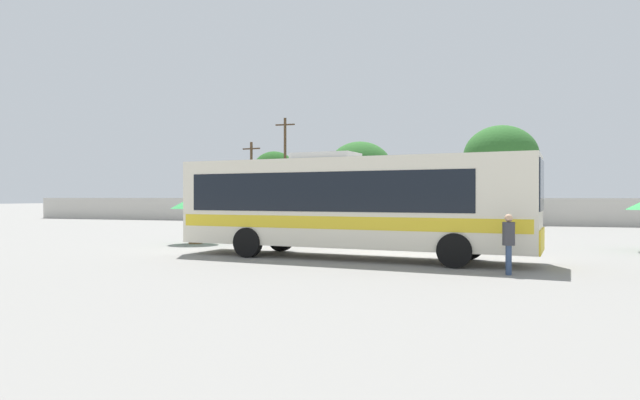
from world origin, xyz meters
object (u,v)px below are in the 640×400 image
(parked_car_leftmost_dark_blue, at_px, (261,214))
(utility_pole_far, at_px, (285,167))
(roadside_tree_midleft, at_px, (360,169))
(utility_pole_near, at_px, (251,179))
(vendor_umbrella_near_gate_green, at_px, (195,203))
(parked_car_second_white, at_px, (340,214))
(coach_bus_cream_yellow, at_px, (347,202))
(roadside_tree_left, at_px, (274,169))
(attendant_by_bus_door, at_px, (509,240))
(roadside_tree_midright, at_px, (501,157))

(parked_car_leftmost_dark_blue, bearing_deg, utility_pole_far, 87.74)
(utility_pole_far, bearing_deg, roadside_tree_midleft, 26.96)
(utility_pole_near, xyz_separation_m, utility_pole_far, (3.27, 0.07, 1.04))
(vendor_umbrella_near_gate_green, xyz_separation_m, utility_pole_far, (-5.32, 23.96, 2.91))
(parked_car_leftmost_dark_blue, relative_size, roadside_tree_midleft, 0.58)
(parked_car_second_white, bearing_deg, coach_bus_cream_yellow, -73.14)
(parked_car_leftmost_dark_blue, xyz_separation_m, utility_pole_near, (-3.09, 4.67, 2.97))
(coach_bus_cream_yellow, xyz_separation_m, parked_car_second_white, (-7.01, 23.13, -1.15))
(parked_car_second_white, relative_size, roadside_tree_left, 0.72)
(roadside_tree_left, xyz_separation_m, roadside_tree_midleft, (8.80, -0.82, -0.18))
(vendor_umbrella_near_gate_green, bearing_deg, attendant_by_bus_door, -24.58)
(attendant_by_bus_door, xyz_separation_m, roadside_tree_left, (-21.38, 33.97, 3.89))
(vendor_umbrella_near_gate_green, relative_size, roadside_tree_midright, 0.28)
(parked_car_leftmost_dark_blue, bearing_deg, roadside_tree_midright, 19.10)
(parked_car_leftmost_dark_blue, distance_m, roadside_tree_midleft, 10.75)
(parked_car_leftmost_dark_blue, relative_size, utility_pole_near, 0.59)
(parked_car_leftmost_dark_blue, distance_m, utility_pole_far, 6.21)
(attendant_by_bus_door, height_order, utility_pole_far, utility_pole_far)
(parked_car_leftmost_dark_blue, xyz_separation_m, roadside_tree_left, (-2.54, 8.65, 4.06))
(roadside_tree_left, bearing_deg, roadside_tree_midleft, -5.33)
(attendant_by_bus_door, relative_size, roadside_tree_midleft, 0.23)
(coach_bus_cream_yellow, relative_size, roadside_tree_left, 1.90)
(coach_bus_cream_yellow, height_order, roadside_tree_midright, roadside_tree_midright)
(vendor_umbrella_near_gate_green, distance_m, utility_pole_far, 24.72)
(attendant_by_bus_door, xyz_separation_m, parked_car_leftmost_dark_blue, (-18.84, 25.32, -0.17))
(parked_car_second_white, distance_m, roadside_tree_midleft, 8.35)
(utility_pole_far, height_order, roadside_tree_midleft, utility_pole_far)
(vendor_umbrella_near_gate_green, height_order, utility_pole_far, utility_pole_far)
(utility_pole_far, distance_m, roadside_tree_midleft, 6.81)
(attendant_by_bus_door, relative_size, utility_pole_near, 0.23)
(vendor_umbrella_near_gate_green, bearing_deg, utility_pole_near, 109.78)
(parked_car_leftmost_dark_blue, relative_size, parked_car_second_white, 0.88)
(roadside_tree_left, bearing_deg, vendor_umbrella_near_gate_green, -73.90)
(parked_car_second_white, bearing_deg, roadside_tree_midleft, 92.18)
(utility_pole_near, bearing_deg, parked_car_second_white, -23.84)
(attendant_by_bus_door, bearing_deg, coach_bus_cream_yellow, 153.81)
(utility_pole_far, distance_m, roadside_tree_midright, 18.35)
(parked_car_second_white, height_order, roadside_tree_midleft, roadside_tree_midleft)
(parked_car_second_white, bearing_deg, roadside_tree_left, 137.80)
(parked_car_leftmost_dark_blue, xyz_separation_m, parked_car_second_white, (6.54, 0.41, 0.04))
(attendant_by_bus_door, bearing_deg, roadside_tree_left, 122.18)
(vendor_umbrella_near_gate_green, distance_m, roadside_tree_left, 29.16)
(utility_pole_far, bearing_deg, utility_pole_near, -178.75)
(parked_car_second_white, height_order, utility_pole_far, utility_pole_far)
(utility_pole_far, relative_size, roadside_tree_left, 1.40)
(roadside_tree_midright, bearing_deg, roadside_tree_left, 173.85)
(parked_car_second_white, xyz_separation_m, roadside_tree_midright, (11.91, 5.97, 4.62))
(attendant_by_bus_door, distance_m, roadside_tree_left, 40.32)
(utility_pole_far, height_order, roadside_tree_left, utility_pole_far)
(attendant_by_bus_door, bearing_deg, utility_pole_near, 126.17)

